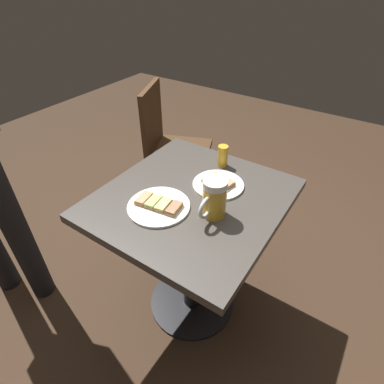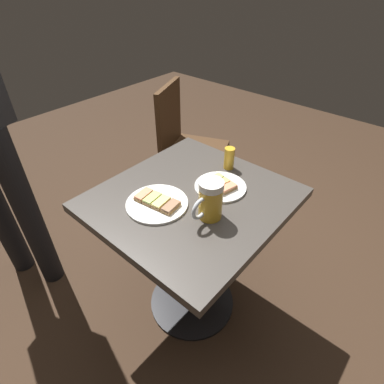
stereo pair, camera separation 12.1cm
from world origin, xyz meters
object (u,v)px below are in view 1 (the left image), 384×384
(plate_near, at_px, (159,205))
(plate_far, at_px, (218,184))
(cafe_chair, at_px, (169,144))
(beer_glass_small, at_px, (223,156))
(beer_mug, at_px, (214,199))

(plate_near, height_order, plate_far, same)
(plate_far, xyz_separation_m, cafe_chair, (0.46, 0.62, -0.21))
(beer_glass_small, bearing_deg, cafe_chair, 60.04)
(beer_glass_small, bearing_deg, beer_mug, -156.30)
(plate_far, distance_m, beer_mug, 0.20)
(beer_mug, distance_m, beer_glass_small, 0.35)
(plate_near, bearing_deg, plate_far, -25.52)
(plate_near, height_order, beer_mug, beer_mug)
(plate_near, relative_size, cafe_chair, 0.27)
(plate_far, relative_size, cafe_chair, 0.24)
(plate_far, height_order, beer_glass_small, beer_glass_small)
(plate_near, distance_m, plate_far, 0.27)
(plate_far, bearing_deg, beer_glass_small, 23.42)
(plate_far, relative_size, beer_glass_small, 2.13)
(beer_mug, height_order, cafe_chair, cafe_chair)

